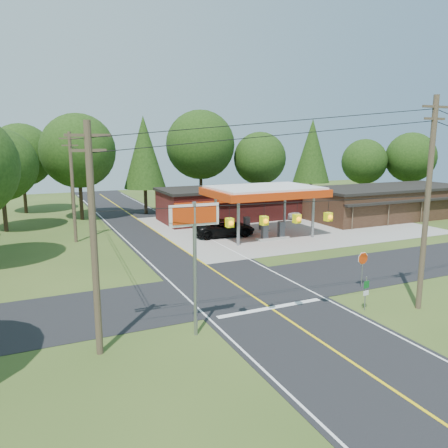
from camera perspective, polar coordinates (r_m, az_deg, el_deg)
name	(u,v)px	position (r m, az deg, el deg)	size (l,w,h in m)	color
ground	(241,289)	(27.84, 2.29, -8.46)	(120.00, 120.00, 0.00)	#304A1A
main_highway	(241,289)	(27.84, 2.29, -8.44)	(8.00, 120.00, 0.02)	black
cross_road	(241,289)	(27.83, 2.29, -8.43)	(70.00, 7.00, 0.02)	black
lane_center_yellow	(241,288)	(27.83, 2.29, -8.41)	(0.15, 110.00, 0.00)	yellow
gas_canopy	(264,193)	(42.30, 5.25, 4.07)	(10.60, 7.40, 4.88)	gray
convenience_store	(229,203)	(51.84, 0.67, 2.73)	(16.40, 7.55, 3.80)	maroon
strip_building	(388,202)	(56.57, 20.60, 2.72)	(20.40, 8.75, 3.80)	#342015
utility_pole_near_right	(427,202)	(25.65, 25.02, 2.58)	(1.80, 0.30, 11.50)	#473828
utility_pole_near_left	(94,238)	(18.99, -16.67, -1.73)	(1.80, 0.30, 10.00)	#473828
utility_pole_far_left	(73,186)	(41.79, -19.17, 4.73)	(1.80, 0.30, 10.00)	#473828
utility_pole_north	(71,177)	(58.83, -19.36, 5.86)	(0.30, 0.30, 9.50)	#473828
overhead_beacons	(281,205)	(20.78, 7.46, 2.51)	(17.04, 2.04, 1.03)	black
treeline_backdrop	(150,157)	(49.14, -9.68, 8.66)	(70.27, 51.59, 13.30)	#332316
suv_car	(224,228)	(42.54, 0.01, -0.52)	(6.02, 6.02, 1.67)	black
sedan_car	(288,212)	(53.68, 8.35, 1.61)	(4.28, 4.28, 1.46)	silver
big_stop_sign	(195,238)	(20.16, -3.85, -1.88)	(2.40, 0.19, 6.46)	gray
octagonal_stop_sign	(363,261)	(28.82, 17.68, -4.67)	(0.82, 0.11, 2.35)	gray
route_sign_post	(366,291)	(25.28, 18.04, -8.27)	(0.40, 0.11, 1.94)	gray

